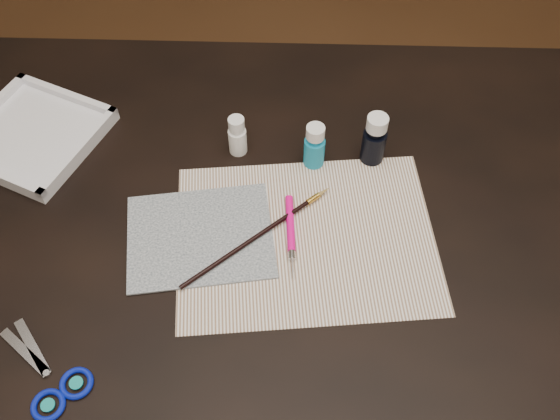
{
  "coord_description": "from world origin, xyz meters",
  "views": [
    {
      "loc": [
        0.02,
        -0.55,
        1.57
      ],
      "look_at": [
        0.0,
        0.0,
        0.8
      ],
      "focal_mm": 40.0,
      "sensor_mm": 36.0,
      "label": 1
    }
  ],
  "objects_px": {
    "canvas": "(200,236)",
    "paint_bottle_cyan": "(315,146)",
    "paper": "(306,238)",
    "paint_bottle_navy": "(375,139)",
    "paint_bottle_white": "(237,135)",
    "scissors": "(36,369)",
    "palette_tray": "(32,134)"
  },
  "relations": [
    {
      "from": "canvas",
      "to": "paint_bottle_cyan",
      "type": "distance_m",
      "value": 0.24
    },
    {
      "from": "paper",
      "to": "paint_bottle_navy",
      "type": "xyz_separation_m",
      "value": [
        0.11,
        0.17,
        0.05
      ]
    },
    {
      "from": "canvas",
      "to": "paint_bottle_navy",
      "type": "relative_size",
      "value": 2.31
    },
    {
      "from": "paint_bottle_white",
      "to": "paint_bottle_navy",
      "type": "height_order",
      "value": "paint_bottle_navy"
    },
    {
      "from": "canvas",
      "to": "paint_bottle_white",
      "type": "xyz_separation_m",
      "value": [
        0.05,
        0.18,
        0.03
      ]
    },
    {
      "from": "scissors",
      "to": "paper",
      "type": "bearing_deg",
      "value": -110.4
    },
    {
      "from": "paint_bottle_cyan",
      "to": "paint_bottle_navy",
      "type": "height_order",
      "value": "paint_bottle_navy"
    },
    {
      "from": "canvas",
      "to": "paint_bottle_navy",
      "type": "xyz_separation_m",
      "value": [
        0.28,
        0.17,
        0.05
      ]
    },
    {
      "from": "paper",
      "to": "scissors",
      "type": "relative_size",
      "value": 2.26
    },
    {
      "from": "paint_bottle_cyan",
      "to": "scissors",
      "type": "distance_m",
      "value": 0.54
    },
    {
      "from": "paper",
      "to": "canvas",
      "type": "bearing_deg",
      "value": -178.62
    },
    {
      "from": "paint_bottle_cyan",
      "to": "paint_bottle_navy",
      "type": "relative_size",
      "value": 0.88
    },
    {
      "from": "canvas",
      "to": "palette_tray",
      "type": "relative_size",
      "value": 1.05
    },
    {
      "from": "paint_bottle_white",
      "to": "paint_bottle_navy",
      "type": "relative_size",
      "value": 0.78
    },
    {
      "from": "canvas",
      "to": "scissors",
      "type": "distance_m",
      "value": 0.3
    },
    {
      "from": "paint_bottle_cyan",
      "to": "paper",
      "type": "bearing_deg",
      "value": -94.33
    },
    {
      "from": "paint_bottle_navy",
      "to": "palette_tray",
      "type": "height_order",
      "value": "paint_bottle_navy"
    },
    {
      "from": "paper",
      "to": "scissors",
      "type": "xyz_separation_m",
      "value": [
        -0.37,
        -0.23,
        0.0
      ]
    },
    {
      "from": "scissors",
      "to": "palette_tray",
      "type": "distance_m",
      "value": 0.44
    },
    {
      "from": "paper",
      "to": "scissors",
      "type": "height_order",
      "value": "scissors"
    },
    {
      "from": "canvas",
      "to": "paint_bottle_cyan",
      "type": "height_order",
      "value": "paint_bottle_cyan"
    },
    {
      "from": "paint_bottle_navy",
      "to": "paint_bottle_white",
      "type": "bearing_deg",
      "value": 177.24
    },
    {
      "from": "canvas",
      "to": "paint_bottle_navy",
      "type": "bearing_deg",
      "value": 31.79
    },
    {
      "from": "paint_bottle_navy",
      "to": "scissors",
      "type": "bearing_deg",
      "value": -140.38
    },
    {
      "from": "paint_bottle_white",
      "to": "scissors",
      "type": "xyz_separation_m",
      "value": [
        -0.25,
        -0.41,
        -0.03
      ]
    },
    {
      "from": "paint_bottle_white",
      "to": "paint_bottle_navy",
      "type": "xyz_separation_m",
      "value": [
        0.23,
        -0.01,
        0.01
      ]
    },
    {
      "from": "paint_bottle_cyan",
      "to": "scissors",
      "type": "bearing_deg",
      "value": -134.67
    },
    {
      "from": "paint_bottle_navy",
      "to": "canvas",
      "type": "bearing_deg",
      "value": -148.21
    },
    {
      "from": "paint_bottle_white",
      "to": "paper",
      "type": "bearing_deg",
      "value": -56.41
    },
    {
      "from": "paper",
      "to": "paint_bottle_navy",
      "type": "bearing_deg",
      "value": 56.49
    },
    {
      "from": "paint_bottle_white",
      "to": "paint_bottle_cyan",
      "type": "height_order",
      "value": "paint_bottle_cyan"
    },
    {
      "from": "paint_bottle_cyan",
      "to": "paint_bottle_navy",
      "type": "distance_m",
      "value": 0.1
    }
  ]
}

